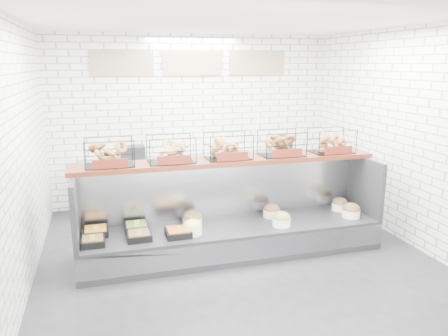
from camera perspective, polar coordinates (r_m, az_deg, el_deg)
name	(u,v)px	position (r m, az deg, el deg)	size (l,w,h in m)	color
ground	(239,262)	(5.77, 2.03, -12.17)	(5.50, 5.50, 0.00)	black
room_shell	(227,98)	(5.79, 0.34, 9.14)	(5.02, 5.51, 3.01)	white
display_case	(231,229)	(5.94, 0.97, -7.96)	(4.00, 0.90, 1.20)	black
bagel_shelf	(228,150)	(5.80, 0.56, 2.42)	(4.10, 0.50, 0.40)	#40180D
prep_counter	(198,180)	(7.82, -3.42, -1.56)	(4.00, 0.60, 1.20)	#93969B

